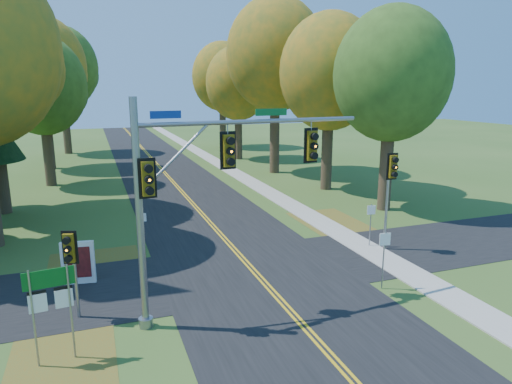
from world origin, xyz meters
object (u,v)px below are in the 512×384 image
object	(u,v)px
traffic_mast	(201,180)
east_signal_pole	(391,177)
route_sign_cluster	(50,296)
info_kiosk	(78,263)

from	to	relation	value
traffic_mast	east_signal_pole	bearing A→B (deg)	13.32
traffic_mast	east_signal_pole	world-z (taller)	traffic_mast
route_sign_cluster	info_kiosk	distance (m)	5.73
east_signal_pole	info_kiosk	world-z (taller)	east_signal_pole
route_sign_cluster	east_signal_pole	bearing A→B (deg)	10.27
traffic_mast	route_sign_cluster	bearing A→B (deg)	-170.16
traffic_mast	route_sign_cluster	distance (m)	5.62
route_sign_cluster	info_kiosk	bearing A→B (deg)	77.28
traffic_mast	east_signal_pole	size ratio (longest dim) A/B	1.72
traffic_mast	east_signal_pole	xyz separation A→B (m)	(9.90, 3.34, -1.19)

